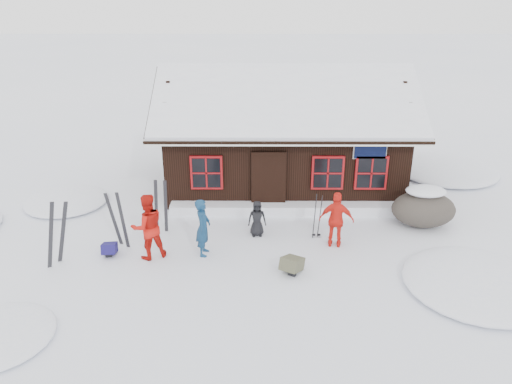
# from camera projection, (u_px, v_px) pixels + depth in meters

# --- Properties ---
(ground) EXTENTS (120.00, 120.00, 0.00)m
(ground) POSITION_uv_depth(u_px,v_px,m) (238.00, 247.00, 14.32)
(ground) COLOR white
(ground) RESTS_ON ground
(mountain_hut) EXTENTS (8.90, 6.09, 4.42)m
(mountain_hut) POSITION_uv_depth(u_px,v_px,m) (284.00, 142.00, 18.27)
(mountain_hut) COLOR black
(mountain_hut) RESTS_ON ground
(snow_drift) EXTENTS (7.60, 0.60, 0.35)m
(snow_drift) POSITION_uv_depth(u_px,v_px,m) (287.00, 208.00, 16.32)
(snow_drift) COLOR white
(snow_drift) RESTS_ON ground
(snow_mounds) EXTENTS (20.60, 13.20, 0.48)m
(snow_mounds) POSITION_uv_depth(u_px,v_px,m) (292.00, 218.00, 16.03)
(snow_mounds) COLOR white
(snow_mounds) RESTS_ON ground
(skier_teal) EXTENTS (0.44, 0.63, 1.66)m
(skier_teal) POSITION_uv_depth(u_px,v_px,m) (203.00, 227.00, 13.64)
(skier_teal) COLOR navy
(skier_teal) RESTS_ON ground
(skier_orange_left) EXTENTS (1.13, 1.04, 1.88)m
(skier_orange_left) POSITION_uv_depth(u_px,v_px,m) (148.00, 227.00, 13.45)
(skier_orange_left) COLOR red
(skier_orange_left) RESTS_ON ground
(skier_orange_right) EXTENTS (1.03, 0.59, 1.66)m
(skier_orange_right) POSITION_uv_depth(u_px,v_px,m) (337.00, 220.00, 14.06)
(skier_orange_right) COLOR red
(skier_orange_right) RESTS_ON ground
(skier_crouched) EXTENTS (0.57, 0.40, 1.11)m
(skier_crouched) POSITION_uv_depth(u_px,v_px,m) (257.00, 219.00, 14.77)
(skier_crouched) COLOR black
(skier_crouched) RESTS_ON ground
(boulder) EXTENTS (1.95, 1.46, 1.15)m
(boulder) POSITION_uv_depth(u_px,v_px,m) (424.00, 208.00, 15.38)
(boulder) COLOR #464038
(boulder) RESTS_ON ground
(ski_pair_left) EXTENTS (0.68, 0.44, 1.82)m
(ski_pair_left) POSITION_uv_depth(u_px,v_px,m) (57.00, 234.00, 13.21)
(ski_pair_left) COLOR black
(ski_pair_left) RESTS_ON ground
(ski_pair_mid) EXTENTS (0.62, 0.23, 1.69)m
(ski_pair_mid) POSITION_uv_depth(u_px,v_px,m) (118.00, 220.00, 14.12)
(ski_pair_mid) COLOR black
(ski_pair_mid) RESTS_ON ground
(ski_pair_right) EXTENTS (0.46, 0.08, 1.73)m
(ski_pair_right) POSITION_uv_depth(u_px,v_px,m) (161.00, 207.00, 14.88)
(ski_pair_right) COLOR black
(ski_pair_right) RESTS_ON ground
(ski_poles) EXTENTS (0.25, 0.13, 1.42)m
(ski_poles) POSITION_uv_depth(u_px,v_px,m) (317.00, 217.00, 14.60)
(ski_poles) COLOR black
(ski_poles) RESTS_ON ground
(backpack_blue) EXTENTS (0.44, 0.55, 0.28)m
(backpack_blue) POSITION_uv_depth(u_px,v_px,m) (110.00, 250.00, 13.87)
(backpack_blue) COLOR #181353
(backpack_blue) RESTS_ON ground
(backpack_olive) EXTENTS (0.71, 0.77, 0.34)m
(backpack_olive) POSITION_uv_depth(u_px,v_px,m) (292.00, 266.00, 13.03)
(backpack_olive) COLOR #4B4B36
(backpack_olive) RESTS_ON ground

